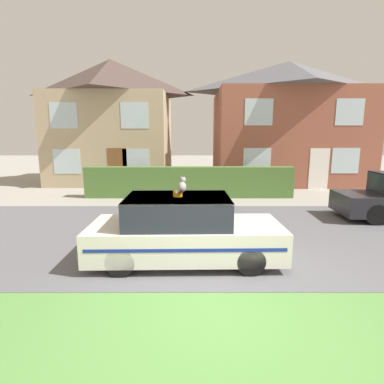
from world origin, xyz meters
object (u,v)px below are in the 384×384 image
cat (181,186)px  house_left (112,121)px  police_car (183,230)px  house_right (285,122)px

cat → house_left: house_left is taller
police_car → house_left: size_ratio=0.58×
police_car → cat: 1.00m
house_left → house_right: 10.31m
house_right → cat: bearing=-115.5°
cat → house_right: house_right is taller
police_car → house_right: 13.62m
house_left → house_right: (10.31, -0.09, -0.07)m
police_car → cat: size_ratio=11.67×
cat → house_left: bearing=26.8°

